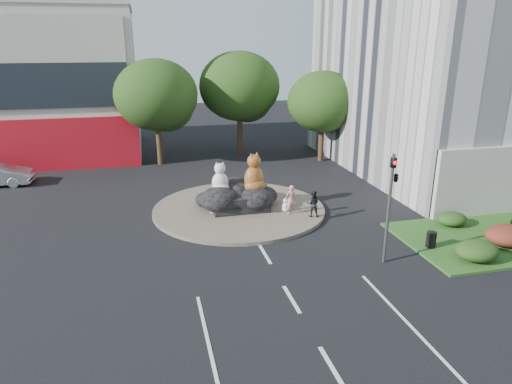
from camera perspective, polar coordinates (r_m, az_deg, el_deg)
The scene contains 19 objects.
ground at distance 18.11m, azimuth 4.46°, elevation -13.22°, with size 120.00×120.00×0.00m, color black.
roundabout_island at distance 26.80m, azimuth -2.14°, elevation -2.12°, with size 10.00×10.00×0.20m, color brown.
rock_plinth at distance 26.61m, azimuth -2.16°, elevation -1.01°, with size 3.20×2.60×0.90m, color black, non-canonical shape.
grass_verge at distance 26.21m, azimuth 28.15°, elevation -4.98°, with size 10.00×6.00×0.12m, color #244E1A.
tree_left at distance 36.94m, azimuth -12.25°, elevation 11.37°, with size 6.46×6.46×8.27m.
tree_mid at distance 39.70m, azimuth -2.01°, elevation 12.67°, with size 6.84×6.84×8.76m.
tree_right at distance 37.73m, azimuth 8.41°, elevation 10.78°, with size 5.70×5.70×7.30m.
hedge_near_green at distance 22.77m, azimuth 25.90°, elevation -6.62°, with size 2.00×1.60×0.90m, color #1C3D13.
hedge_red at distance 25.02m, azimuth 28.95°, elevation -4.79°, with size 2.20×1.76×0.99m, color #4C2014.
hedge_back_green at distance 26.40m, azimuth 23.31°, elevation -3.12°, with size 1.60×1.28×0.72m, color #1C3D13.
traffic_light at distance 20.29m, azimuth 16.76°, elevation 0.81°, with size 0.44×1.24×5.00m.
street_lamp at distance 29.20m, azimuth 24.30°, elevation 7.04°, with size 2.34×0.22×8.06m.
cat_white at distance 26.25m, azimuth -4.52°, elevation 1.83°, with size 1.12×0.97×1.86m, color silver, non-canonical shape.
cat_tabby at distance 26.33m, azimuth -0.24°, elevation 2.49°, with size 1.41×1.22×2.35m, color #A65322, non-canonical shape.
kitten_calico at distance 25.73m, azimuth -5.38°, elevation -1.85°, with size 0.50×0.44×0.84m, color silver, non-canonical shape.
kitten_white at distance 26.02m, azimuth 3.71°, elevation -1.57°, with size 0.51×0.44×0.84m, color silver, non-canonical shape.
pedestrian_pink at distance 25.60m, azimuth 4.37°, elevation -0.94°, with size 0.61×0.40×1.67m, color #C6808B.
pedestrian_dark at distance 25.34m, azimuth 7.13°, elevation -1.45°, with size 0.73×0.57×1.49m, color black.
litter_bin at distance 23.31m, azimuth 21.05°, elevation -5.57°, with size 0.47×0.47×0.77m, color black.
Camera 1 is at (-4.98, -14.62, 9.45)m, focal length 32.00 mm.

